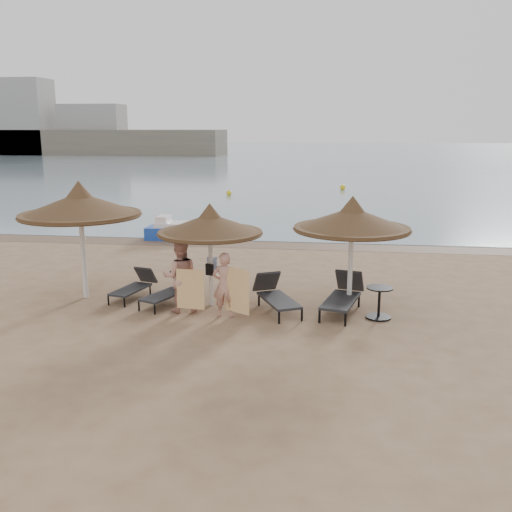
{
  "coord_description": "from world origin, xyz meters",
  "views": [
    {
      "loc": [
        2.84,
        -13.08,
        4.74
      ],
      "look_at": [
        0.91,
        1.2,
        1.42
      ],
      "focal_mm": 40.0,
      "sensor_mm": 36.0,
      "label": 1
    }
  ],
  "objects": [
    {
      "name": "lounger_near_left",
      "position": [
        -1.48,
        1.32,
        0.35
      ],
      "size": [
        1.19,
        1.84,
        0.78
      ],
      "rotation": [
        0.0,
        0.0,
        -0.39
      ],
      "color": "black",
      "rests_on": "ground"
    },
    {
      "name": "ground",
      "position": [
        0.0,
        0.0,
        0.0
      ],
      "size": [
        160.0,
        160.0,
        0.0
      ],
      "primitive_type": "plane",
      "color": "#947355",
      "rests_on": "ground"
    },
    {
      "name": "lounger_far_right",
      "position": [
        3.2,
        1.31,
        0.43
      ],
      "size": [
        1.2,
        2.25,
        0.96
      ],
      "rotation": [
        0.0,
        0.0,
        -0.24
      ],
      "color": "black",
      "rests_on": "ground"
    },
    {
      "name": "towel_left",
      "position": [
        -0.64,
        0.32,
        0.71
      ],
      "size": [
        0.73,
        0.11,
        1.03
      ],
      "rotation": [
        0.0,
        0.0,
        -0.13
      ],
      "color": "orange",
      "rests_on": "ground"
    },
    {
      "name": "palapa_center",
      "position": [
        -0.32,
        1.31,
        2.2
      ],
      "size": [
        2.79,
        2.79,
        2.77
      ],
      "rotation": [
        0.0,
        0.0,
        0.41
      ],
      "color": "silver",
      "rests_on": "ground"
    },
    {
      "name": "bag_patterned",
      "position": [
        -0.32,
        1.49,
        1.11
      ],
      "size": [
        0.28,
        0.13,
        0.34
      ],
      "rotation": [
        0.0,
        0.0,
        -0.15
      ],
      "color": "silver",
      "rests_on": "ground"
    },
    {
      "name": "lounger_near_right",
      "position": [
        1.42,
        1.16,
        0.4
      ],
      "size": [
        1.48,
        2.08,
        0.9
      ],
      "rotation": [
        0.0,
        0.0,
        0.46
      ],
      "color": "black",
      "rests_on": "ground"
    },
    {
      "name": "wet_sand_strip",
      "position": [
        0.0,
        9.4,
        0.0
      ],
      "size": [
        200.0,
        1.6,
        0.01
      ],
      "primitive_type": "cube",
      "color": "brown",
      "rests_on": "ground"
    },
    {
      "name": "palapa_left",
      "position": [
        -3.96,
        1.51,
        2.61
      ],
      "size": [
        3.31,
        3.31,
        3.28
      ],
      "rotation": [
        0.0,
        0.0,
        -0.1
      ],
      "color": "silver",
      "rests_on": "ground"
    },
    {
      "name": "side_table",
      "position": [
        4.07,
        0.83,
        0.38
      ],
      "size": [
        0.67,
        0.67,
        0.81
      ],
      "rotation": [
        0.0,
        0.0,
        -0.18
      ],
      "color": "black",
      "rests_on": "ground"
    },
    {
      "name": "sea",
      "position": [
        0.0,
        80.0,
        0.01
      ],
      "size": [
        200.0,
        140.0,
        0.03
      ],
      "primitive_type": "cube",
      "color": "slate",
      "rests_on": "ground"
    },
    {
      "name": "buoy_left",
      "position": [
        -4.23,
        25.34,
        0.18
      ],
      "size": [
        0.37,
        0.37,
        0.37
      ],
      "primitive_type": "sphere",
      "color": "yellow",
      "rests_on": "ground"
    },
    {
      "name": "palapa_right",
      "position": [
        3.35,
        1.49,
        2.39
      ],
      "size": [
        3.02,
        3.02,
        3.0
      ],
      "rotation": [
        0.0,
        0.0,
        0.32
      ],
      "color": "silver",
      "rests_on": "ground"
    },
    {
      "name": "far_shore",
      "position": [
        -25.1,
        77.82,
        2.91
      ],
      "size": [
        150.0,
        54.8,
        12.0
      ],
      "color": "#756854",
      "rests_on": "ground"
    },
    {
      "name": "person_right",
      "position": [
        0.23,
        0.4,
        0.97
      ],
      "size": [
        0.91,
        0.61,
        1.94
      ],
      "primitive_type": "imported",
      "rotation": [
        0.0,
        0.0,
        3.17
      ],
      "color": "tan",
      "rests_on": "ground"
    },
    {
      "name": "lounger_far_left",
      "position": [
        -2.6,
        1.75,
        0.34
      ],
      "size": [
        0.95,
        1.78,
        0.76
      ],
      "rotation": [
        0.0,
        0.0,
        -0.24
      ],
      "color": "black",
      "rests_on": "ground"
    },
    {
      "name": "bag_dark",
      "position": [
        -0.32,
        1.15,
        1.03
      ],
      "size": [
        0.23,
        0.14,
        0.3
      ],
      "rotation": [
        0.0,
        0.0,
        -0.35
      ],
      "color": "black",
      "rests_on": "ground"
    },
    {
      "name": "buoy_mid",
      "position": [
        3.55,
        30.01,
        0.2
      ],
      "size": [
        0.41,
        0.41,
        0.41
      ],
      "primitive_type": "sphere",
      "color": "yellow",
      "rests_on": "ground"
    },
    {
      "name": "towel_right",
      "position": [
        0.58,
        0.15,
        0.77
      ],
      "size": [
        0.69,
        0.45,
        1.12
      ],
      "rotation": [
        0.0,
        0.0,
        -0.57
      ],
      "color": "orange",
      "rests_on": "ground"
    },
    {
      "name": "pedal_boat",
      "position": [
        -3.91,
        10.1,
        0.37
      ],
      "size": [
        2.13,
        1.28,
        0.99
      ],
      "rotation": [
        0.0,
        0.0,
        -0.01
      ],
      "color": "#1B42AE",
      "rests_on": "ground"
    },
    {
      "name": "person_left",
      "position": [
        -0.99,
        0.67,
        1.1
      ],
      "size": [
        1.14,
        0.89,
        2.19
      ],
      "primitive_type": "imported",
      "rotation": [
        0.0,
        0.0,
        3.39
      ],
      "color": "tan",
      "rests_on": "ground"
    }
  ]
}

